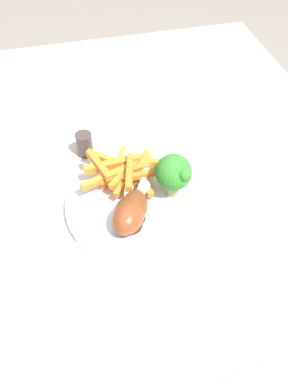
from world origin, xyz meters
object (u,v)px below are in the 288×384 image
object	(u,v)px
pepper_shaker	(84,144)
fork	(269,370)
dining_table	(122,232)
chicken_drumstick_far	(131,214)
chicken_drumstick_near	(134,206)
carrot_fries_pile	(126,171)
broccoli_floret_front	(173,173)
dinner_plate	(144,203)

from	to	relation	value
pepper_shaker	fork	bearing A→B (deg)	-160.67
dining_table	pepper_shaker	xyz separation A→B (m)	(0.12, 0.04, 0.13)
dining_table	chicken_drumstick_far	xyz separation A→B (m)	(-0.07, -0.00, 0.14)
dining_table	fork	xyz separation A→B (m)	(-0.33, -0.12, 0.11)
chicken_drumstick_far	pepper_shaker	bearing A→B (deg)	13.14
chicken_drumstick_near	chicken_drumstick_far	bearing A→B (deg)	152.09
carrot_fries_pile	fork	distance (m)	0.37
broccoli_floret_front	chicken_drumstick_near	size ratio (longest dim) A/B	0.62
broccoli_floret_front	fork	size ratio (longest dim) A/B	0.41
carrot_fries_pile	broccoli_floret_front	bearing A→B (deg)	-127.35
carrot_fries_pile	pepper_shaker	xyz separation A→B (m)	(0.10, 0.06, -0.01)
dinner_plate	pepper_shaker	world-z (taller)	pepper_shaker
dinner_plate	pepper_shaker	bearing A→B (deg)	26.47
dinner_plate	dining_table	bearing A→B (deg)	46.42
chicken_drumstick_far	fork	bearing A→B (deg)	-156.41
dining_table	fork	distance (m)	0.37
dining_table	broccoli_floret_front	size ratio (longest dim) A/B	13.79
pepper_shaker	dining_table	bearing A→B (deg)	-161.24
chicken_drumstick_near	pepper_shaker	world-z (taller)	chicken_drumstick_near
carrot_fries_pile	pepper_shaker	size ratio (longest dim) A/B	3.79
dinner_plate	fork	distance (m)	0.31
fork	chicken_drumstick_far	bearing A→B (deg)	-69.12
chicken_drumstick_far	fork	distance (m)	0.28
chicken_drumstick_far	fork	world-z (taller)	chicken_drumstick_far
fork	pepper_shaker	bearing A→B (deg)	-73.38
broccoli_floret_front	fork	xyz separation A→B (m)	(-0.30, -0.03, -0.06)
broccoli_floret_front	dining_table	bearing A→B (deg)	70.62
dinner_plate	broccoli_floret_front	size ratio (longest dim) A/B	3.31
dining_table	chicken_drumstick_near	distance (m)	0.15
dining_table	chicken_drumstick_near	bearing A→B (deg)	-167.95
broccoli_floret_front	pepper_shaker	world-z (taller)	broccoli_floret_front
carrot_fries_pile	chicken_drumstick_near	world-z (taller)	carrot_fries_pile
dinner_plate	chicken_drumstick_near	distance (m)	0.04
chicken_drumstick_near	dinner_plate	bearing A→B (deg)	-41.13
fork	pepper_shaker	distance (m)	0.48
broccoli_floret_front	carrot_fries_pile	xyz separation A→B (m)	(0.05, 0.07, -0.03)
chicken_drumstick_near	fork	xyz separation A→B (m)	(-0.27, -0.11, -0.03)
broccoli_floret_front	carrot_fries_pile	distance (m)	0.09
fork	chicken_drumstick_near	bearing A→B (deg)	-71.65
pepper_shaker	carrot_fries_pile	bearing A→B (deg)	-149.03
chicken_drumstick_near	chicken_drumstick_far	xyz separation A→B (m)	(-0.01, 0.01, 0.00)
pepper_shaker	dinner_plate	bearing A→B (deg)	-153.53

